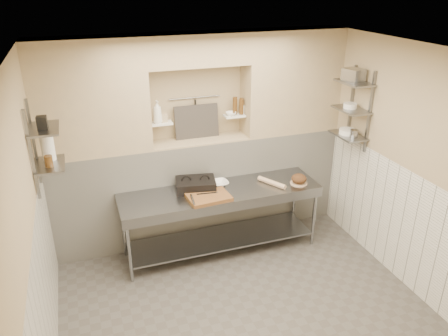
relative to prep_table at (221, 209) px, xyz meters
name	(u,v)px	position (x,y,z in m)	size (l,w,h in m)	color
floor	(245,313)	(-0.11, -1.18, -0.69)	(4.00, 3.90, 0.10)	#494440
ceiling	(252,49)	(-0.11, -1.18, 2.21)	(4.00, 3.90, 0.10)	silver
wall_left	(25,236)	(-2.16, -1.18, 0.76)	(0.10, 3.90, 2.80)	tan
wall_right	(416,171)	(1.94, -1.18, 0.76)	(0.10, 3.90, 2.80)	tan
wall_back	(194,135)	(-0.11, 0.82, 0.76)	(4.00, 0.10, 2.80)	tan
backwall_lower	(200,188)	(-0.11, 0.57, 0.06)	(4.00, 0.40, 1.40)	white
alcove_sill	(199,140)	(-0.11, 0.57, 0.77)	(1.30, 0.40, 0.02)	tan
backwall_pillar_left	(90,98)	(-1.44, 0.57, 1.46)	(1.35, 0.40, 1.40)	tan
backwall_pillar_right	(291,82)	(1.21, 0.57, 1.46)	(1.35, 0.40, 1.40)	tan
backwall_header	(197,49)	(-0.11, 0.57, 1.96)	(1.30, 0.40, 0.40)	tan
wainscot_left	(46,299)	(-2.10, -1.18, 0.06)	(0.02, 3.90, 1.40)	white
wainscot_right	(401,225)	(1.88, -1.18, 0.06)	(0.02, 3.90, 1.40)	white
alcove_shelf_left	(161,123)	(-0.61, 0.57, 1.06)	(0.28, 0.16, 0.03)	white
alcove_shelf_right	(234,116)	(0.39, 0.57, 1.06)	(0.28, 0.16, 0.03)	white
utensil_rail	(195,98)	(-0.11, 0.74, 1.31)	(0.02, 0.02, 0.70)	gray
hanging_steel	(196,110)	(-0.11, 0.72, 1.14)	(0.02, 0.02, 0.30)	black
splash_panel	(197,122)	(-0.11, 0.67, 1.00)	(0.60, 0.02, 0.45)	#383330
shelf_rail_left_a	(34,142)	(-2.09, 0.07, 1.16)	(0.03, 0.03, 0.95)	slate
shelf_rail_left_b	(32,156)	(-2.09, -0.33, 1.16)	(0.03, 0.03, 0.95)	slate
wall_shelf_left_lower	(50,165)	(-1.95, -0.13, 0.96)	(0.30, 0.50, 0.03)	slate
wall_shelf_left_upper	(44,129)	(-1.95, -0.13, 1.36)	(0.30, 0.50, 0.03)	slate
shelf_rail_right_a	(351,105)	(1.86, 0.07, 1.21)	(0.03, 0.03, 1.05)	slate
shelf_rail_right_b	(370,113)	(1.86, -0.33, 1.21)	(0.03, 0.03, 1.05)	slate
wall_shelf_right_lower	(348,135)	(1.73, -0.13, 0.86)	(0.30, 0.50, 0.03)	slate
wall_shelf_right_mid	(351,110)	(1.73, -0.13, 1.21)	(0.30, 0.50, 0.03)	slate
wall_shelf_right_upper	(354,83)	(1.73, -0.13, 1.56)	(0.30, 0.50, 0.03)	slate
prep_table	(221,209)	(0.00, 0.00, 0.00)	(2.60, 0.70, 0.90)	gray
panini_press	(196,185)	(-0.29, 0.15, 0.33)	(0.56, 0.45, 0.14)	black
cutting_board	(209,197)	(-0.21, -0.15, 0.28)	(0.51, 0.36, 0.05)	brown
knife_blade	(207,193)	(-0.21, -0.10, 0.31)	(0.27, 0.03, 0.01)	gray
tongs	(193,200)	(-0.43, -0.21, 0.31)	(0.02, 0.02, 0.26)	gray
mixing_bowl	(219,183)	(0.03, 0.16, 0.29)	(0.23, 0.23, 0.06)	white
rolling_pin	(272,183)	(0.69, -0.05, 0.29)	(0.07, 0.07, 0.43)	beige
bread_board	(299,183)	(1.05, -0.13, 0.26)	(0.23, 0.23, 0.01)	beige
bread_loaf	(299,179)	(1.05, -0.13, 0.33)	(0.20, 0.20, 0.12)	#4C2D19
bottle_soap	(157,112)	(-0.66, 0.55, 1.22)	(0.11, 0.11, 0.29)	white
jar_alcove	(164,118)	(-0.57, 0.58, 1.13)	(0.07, 0.07, 0.11)	tan
bowl_alcove	(231,114)	(0.33, 0.56, 1.09)	(0.14, 0.14, 0.04)	white
condiment_a	(241,106)	(0.48, 0.56, 1.18)	(0.06, 0.06, 0.22)	#4B2F12
condiment_b	(235,106)	(0.41, 0.60, 1.19)	(0.06, 0.06, 0.23)	#4B2F12
condiment_c	(242,110)	(0.50, 0.58, 1.13)	(0.07, 0.07, 0.12)	white
jug_left	(48,148)	(-1.95, -0.02, 1.11)	(0.14, 0.14, 0.28)	white
jar_left	(49,161)	(-1.95, -0.22, 1.03)	(0.08, 0.08, 0.12)	#4B2F12
box_left_upper	(42,123)	(-1.95, -0.19, 1.44)	(0.10, 0.10, 0.14)	black
bowl_right	(347,132)	(1.73, -0.11, 0.90)	(0.22, 0.22, 0.07)	white
canister_right	(354,134)	(1.73, -0.25, 0.92)	(0.10, 0.10, 0.10)	gray
bowl_right_mid	(350,106)	(1.73, -0.10, 1.25)	(0.17, 0.17, 0.06)	white
basket_right	(354,75)	(1.73, -0.10, 1.65)	(0.20, 0.24, 0.15)	gray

